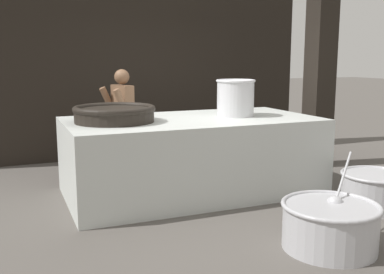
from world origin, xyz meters
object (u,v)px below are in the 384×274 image
stock_pot (235,97)px  prep_bowl_meat (375,189)px  prep_bowl_vegetables (330,224)px  giant_wok_near (114,113)px  cook (122,119)px

stock_pot → prep_bowl_meat: 2.10m
prep_bowl_vegetables → stock_pot: bearing=86.2°
giant_wok_near → prep_bowl_meat: (2.77, -1.50, -0.87)m
prep_bowl_vegetables → prep_bowl_meat: 1.45m
stock_pot → cook: (-1.27, 1.23, -0.38)m
giant_wok_near → prep_bowl_vegetables: bearing=-55.9°
cook → prep_bowl_meat: (2.38, -2.69, -0.64)m
prep_bowl_vegetables → cook: bearing=108.2°
cook → giant_wok_near: bearing=60.0°
cook → prep_bowl_meat: size_ratio=1.99×
cook → prep_bowl_meat: bearing=119.6°
prep_bowl_meat → giant_wok_near: bearing=151.5°
stock_pot → cook: bearing=135.9°
stock_pot → prep_bowl_vegetables: bearing=-93.8°
prep_bowl_vegetables → prep_bowl_meat: prep_bowl_vegetables is taller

